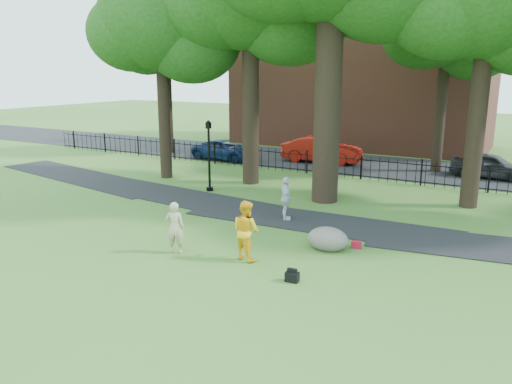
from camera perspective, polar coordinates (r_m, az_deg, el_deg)
The scene contains 16 objects.
ground at distance 15.58m, azimuth -1.78°, elevation -6.72°, with size 120.00×120.00×0.00m, color #3B6423.
footpath at distance 18.48m, azimuth 7.15°, elevation -3.51°, with size 36.00×2.60×0.03m, color black.
street at distance 29.98m, azimuth 14.16°, elevation 2.85°, with size 80.00×7.00×0.02m, color black.
iron_fence at distance 26.09m, azimuth 11.90°, elevation 2.74°, with size 44.00×0.04×1.20m.
brick_building at distance 38.29m, azimuth 12.04°, elevation 14.27°, with size 18.00×8.00×12.00m, color brown.
tree_row at distance 22.22m, azimuth 11.28°, elevation 20.49°, with size 26.82×7.96×12.42m.
woman at distance 15.36m, azimuth -9.25°, elevation -4.03°, with size 0.59×0.39×1.61m, color tan.
man at distance 14.63m, azimuth -1.16°, elevation -4.39°, with size 0.87×0.68×1.79m, color yellow.
pedestrian at distance 18.48m, azimuth 3.43°, elevation -0.77°, with size 0.96×0.40×1.65m, color silver.
boulder at distance 15.77m, azimuth 8.21°, elevation -5.15°, with size 1.30×0.98×0.76m, color slate.
lamppost at distance 22.96m, azimuth -5.39°, elevation 4.06°, with size 0.33×0.33×3.28m.
backpack at distance 13.40m, azimuth 4.15°, elevation -9.66°, with size 0.35×0.22×0.27m, color black.
red_bag at distance 16.08m, azimuth 11.39°, elevation -5.92°, with size 0.32×0.20×0.22m, color maroon.
red_sedan at distance 30.48m, azimuth 7.54°, elevation 4.82°, with size 1.66×4.77×1.57m, color #99140B.
navy_van at distance 31.27m, azimuth -3.44°, elevation 4.82°, with size 2.03×4.40×1.22m, color #0E2148.
grey_car at distance 28.47m, azimuth 25.23°, elevation 2.75°, with size 1.57×3.89×1.33m, color black.
Camera 1 is at (7.54, -12.51, 5.44)m, focal length 35.00 mm.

